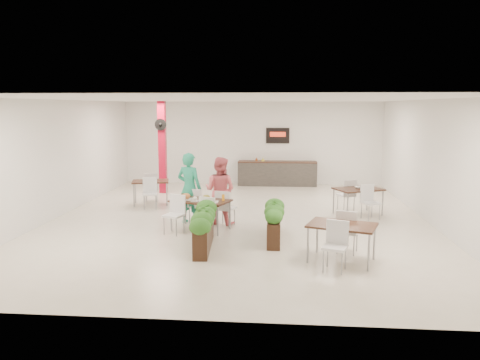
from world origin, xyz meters
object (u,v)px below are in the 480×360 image
object	(u,v)px
planter_left	(204,225)
planter_right	(274,219)
diner_woman	(220,191)
side_table_c	(342,230)
red_column	(162,146)
main_table	(200,204)
service_counter	(277,173)
side_table_b	(358,192)
diner_man	(189,188)
side_table_a	(151,185)

from	to	relation	value
planter_left	planter_right	distance (m)	1.68
diner_woman	side_table_c	distance (m)	3.92
diner_woman	planter_right	distance (m)	2.03
planter_left	side_table_c	xyz separation A→B (m)	(2.83, -0.62, 0.13)
red_column	main_table	world-z (taller)	red_column
service_counter	main_table	world-z (taller)	service_counter
diner_woman	side_table_b	xyz separation A→B (m)	(3.74, 1.33, -0.24)
diner_man	side_table_c	size ratio (longest dim) A/B	1.11
side_table_b	side_table_c	size ratio (longest dim) A/B	0.99
planter_right	planter_left	bearing A→B (deg)	-152.74
service_counter	diner_woman	distance (m)	6.26
main_table	planter_left	xyz separation A→B (m)	(0.33, -1.52, -0.13)
planter_left	diner_man	bearing A→B (deg)	108.41
main_table	diner_woman	xyz separation A→B (m)	(0.41, 0.65, 0.24)
service_counter	diner_woman	bearing A→B (deg)	-103.39
planter_right	side_table_a	world-z (taller)	planter_right
side_table_b	side_table_c	distance (m)	4.23
service_counter	diner_man	world-z (taller)	service_counter
diner_woman	planter_right	size ratio (longest dim) A/B	0.97
planter_left	planter_right	xyz separation A→B (m)	(1.50, 0.77, -0.02)
service_counter	side_table_c	distance (m)	8.96
diner_man	planter_right	bearing A→B (deg)	167.03
planter_left	side_table_b	size ratio (longest dim) A/B	1.14
service_counter	main_table	xyz separation A→B (m)	(-1.86, -6.73, 0.14)
planter_left	side_table_b	bearing A→B (deg)	42.53
side_table_a	main_table	bearing A→B (deg)	-67.71
service_counter	side_table_c	xyz separation A→B (m)	(1.31, -8.86, 0.14)
diner_man	planter_left	xyz separation A→B (m)	(0.72, -2.17, -0.42)
diner_woman	side_table_b	bearing A→B (deg)	-141.17
planter_right	side_table_a	size ratio (longest dim) A/B	1.08
red_column	diner_woman	xyz separation A→B (m)	(2.55, -4.21, -0.77)
side_table_c	diner_man	bearing A→B (deg)	160.85
diner_man	planter_left	distance (m)	2.32
service_counter	diner_man	distance (m)	6.49
diner_woman	side_table_c	xyz separation A→B (m)	(2.75, -2.78, -0.24)
diner_man	diner_woman	xyz separation A→B (m)	(0.80, -0.00, -0.05)
service_counter	diner_man	xyz separation A→B (m)	(-2.25, -6.07, 0.43)
service_counter	planter_left	bearing A→B (deg)	-100.48
side_table_b	diner_woman	bearing A→B (deg)	174.78
planter_left	side_table_b	xyz separation A→B (m)	(3.82, 3.50, 0.13)
service_counter	side_table_c	bearing A→B (deg)	-81.60
service_counter	side_table_a	xyz separation A→B (m)	(-3.89, -3.89, 0.13)
red_column	planter_left	xyz separation A→B (m)	(2.47, -6.38, -1.14)
planter_right	side_table_b	distance (m)	3.58
planter_left	side_table_c	world-z (taller)	planter_left
diner_woman	planter_left	distance (m)	2.20
red_column	diner_man	distance (m)	4.62
red_column	side_table_a	xyz separation A→B (m)	(0.11, -2.03, -1.02)
diner_woman	side_table_b	distance (m)	3.98
red_column	side_table_a	size ratio (longest dim) A/B	1.91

